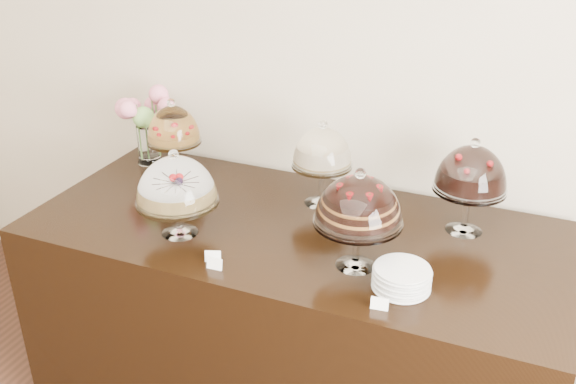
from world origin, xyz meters
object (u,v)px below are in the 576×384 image
at_px(flower_vase, 145,118).
at_px(plate_stack, 402,278).
at_px(cake_stand_sugar_sponge, 176,184).
at_px(cake_stand_dark_choco, 471,173).
at_px(cake_stand_choco_layer, 359,204).
at_px(cake_stand_fruit_tart, 173,128).
at_px(cake_stand_cheesecake, 322,151).
at_px(display_counter, 292,314).

bearing_deg(flower_vase, plate_stack, -22.47).
xyz_separation_m(cake_stand_sugar_sponge, cake_stand_dark_choco, (1.06, 0.47, 0.04)).
bearing_deg(cake_stand_choco_layer, cake_stand_fruit_tart, 157.96).
height_order(cake_stand_sugar_sponge, cake_stand_fruit_tart, cake_stand_fruit_tart).
height_order(cake_stand_dark_choco, cake_stand_fruit_tart, cake_stand_dark_choco).
bearing_deg(plate_stack, cake_stand_fruit_tart, 157.76).
relative_size(cake_stand_dark_choco, cake_stand_fruit_tart, 1.02).
relative_size(cake_stand_sugar_sponge, cake_stand_choco_layer, 0.92).
relative_size(cake_stand_sugar_sponge, flower_vase, 0.93).
height_order(cake_stand_dark_choco, plate_stack, cake_stand_dark_choco).
xyz_separation_m(flower_vase, plate_stack, (1.45, -0.60, -0.19)).
bearing_deg(flower_vase, cake_stand_fruit_tart, -23.71).
xyz_separation_m(cake_stand_cheesecake, flower_vase, (-0.96, 0.08, -0.01)).
bearing_deg(plate_stack, cake_stand_sugar_sponge, 177.52).
bearing_deg(cake_stand_choco_layer, plate_stack, -23.28).
distance_m(display_counter, plate_stack, 0.77).
bearing_deg(cake_stand_fruit_tart, plate_stack, -22.24).
bearing_deg(cake_stand_fruit_tart, flower_vase, 156.29).
bearing_deg(display_counter, cake_stand_sugar_sponge, -150.55).
xyz_separation_m(cake_stand_cheesecake, plate_stack, (0.49, -0.51, -0.20)).
relative_size(display_counter, cake_stand_fruit_tart, 5.57).
xyz_separation_m(cake_stand_sugar_sponge, plate_stack, (0.93, -0.04, -0.18)).
distance_m(cake_stand_sugar_sponge, flower_vase, 0.77).
relative_size(display_counter, cake_stand_sugar_sponge, 6.04).
relative_size(cake_stand_cheesecake, cake_stand_fruit_tart, 0.98).
bearing_deg(flower_vase, display_counter, -19.70).
height_order(display_counter, cake_stand_choco_layer, cake_stand_choco_layer).
relative_size(cake_stand_sugar_sponge, cake_stand_dark_choco, 0.90).
xyz_separation_m(cake_stand_sugar_sponge, cake_stand_fruit_tart, (-0.30, 0.46, 0.03)).
bearing_deg(cake_stand_choco_layer, cake_stand_dark_choco, 52.21).
xyz_separation_m(display_counter, cake_stand_cheesecake, (0.03, 0.25, 0.70)).
bearing_deg(cake_stand_fruit_tart, display_counter, -18.35).
xyz_separation_m(cake_stand_choco_layer, cake_stand_dark_choco, (0.33, 0.43, 0.00)).
bearing_deg(cake_stand_choco_layer, display_counter, 150.75).
bearing_deg(cake_stand_dark_choco, cake_stand_cheesecake, 179.45).
bearing_deg(cake_stand_fruit_tart, cake_stand_dark_choco, 0.38).
bearing_deg(flower_vase, cake_stand_choco_layer, -22.35).
distance_m(display_counter, cake_stand_fruit_tart, 1.02).
height_order(cake_stand_cheesecake, cake_stand_dark_choco, cake_stand_dark_choco).
bearing_deg(cake_stand_dark_choco, cake_stand_choco_layer, -127.79).
height_order(cake_stand_fruit_tart, plate_stack, cake_stand_fruit_tart).
relative_size(display_counter, plate_stack, 10.96).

